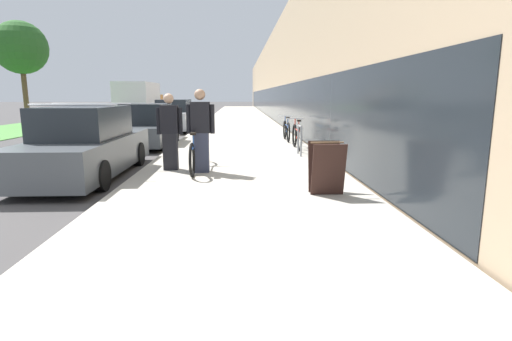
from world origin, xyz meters
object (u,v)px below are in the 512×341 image
object	(u,v)px
person_bystander	(170,132)
vintage_roadster_curbside	(147,127)
tandem_bicycle	(196,153)
parked_sedan_far	(175,117)
cruiser_bike_middle	(287,130)
street_tree_far	(21,48)
person_rider	(201,131)
cruiser_bike_nearest	(297,136)
moving_truck	(140,101)
sandwich_board_sign	(326,168)
bike_rack_hoop	(300,137)
parked_sedan_curbside	(86,146)

from	to	relation	value
person_bystander	vintage_roadster_curbside	distance (m)	5.81
tandem_bicycle	vintage_roadster_curbside	distance (m)	6.01
person_bystander	parked_sedan_far	size ratio (longest dim) A/B	0.37
tandem_bicycle	cruiser_bike_middle	bearing A→B (deg)	64.68
tandem_bicycle	parked_sedan_far	size ratio (longest dim) A/B	0.54
street_tree_far	person_rider	bearing A→B (deg)	-53.01
cruiser_bike_nearest	moving_truck	world-z (taller)	moving_truck
tandem_bicycle	person_rider	distance (m)	0.62
moving_truck	person_bystander	bearing A→B (deg)	-74.89
moving_truck	street_tree_far	xyz separation A→B (m)	(-4.60, -7.85, 3.03)
tandem_bicycle	vintage_roadster_curbside	world-z (taller)	vintage_roadster_curbside
tandem_bicycle	sandwich_board_sign	xyz separation A→B (m)	(2.46, -2.36, 0.07)
person_bystander	bike_rack_hoop	xyz separation A→B (m)	(3.26, 2.12, -0.35)
person_rider	sandwich_board_sign	world-z (taller)	person_rider
tandem_bicycle	parked_sedan_curbside	bearing A→B (deg)	-179.47
person_rider	bike_rack_hoop	world-z (taller)	person_rider
cruiser_bike_middle	parked_sedan_far	world-z (taller)	parked_sedan_far
parked_sedan_curbside	street_tree_far	size ratio (longest dim) A/B	0.81
cruiser_bike_middle	parked_sedan_curbside	world-z (taller)	parked_sedan_curbside
vintage_roadster_curbside	cruiser_bike_nearest	bearing A→B (deg)	-22.10
parked_sedan_curbside	vintage_roadster_curbside	xyz separation A→B (m)	(0.09, 5.55, -0.03)
person_rider	bike_rack_hoop	distance (m)	3.55
cruiser_bike_nearest	parked_sedan_far	bearing A→B (deg)	121.26
parked_sedan_curbside	vintage_roadster_curbside	distance (m)	5.55
parked_sedan_far	sandwich_board_sign	bearing A→B (deg)	-71.34
parked_sedan_curbside	street_tree_far	world-z (taller)	street_tree_far
parked_sedan_far	person_rider	bearing A→B (deg)	-78.44
tandem_bicycle	parked_sedan_far	bearing A→B (deg)	101.22
person_bystander	sandwich_board_sign	world-z (taller)	person_bystander
sandwich_board_sign	parked_sedan_curbside	world-z (taller)	parked_sedan_curbside
tandem_bicycle	person_bystander	size ratio (longest dim) A/B	1.47
cruiser_bike_nearest	parked_sedan_curbside	size ratio (longest dim) A/B	0.39
street_tree_far	parked_sedan_far	bearing A→B (deg)	-18.41
person_rider	moving_truck	bearing A→B (deg)	106.57
person_bystander	cruiser_bike_nearest	size ratio (longest dim) A/B	0.92
cruiser_bike_middle	vintage_roadster_curbside	bearing A→B (deg)	-177.10
vintage_roadster_curbside	tandem_bicycle	bearing A→B (deg)	-66.87
cruiser_bike_nearest	vintage_roadster_curbside	bearing A→B (deg)	157.90
person_bystander	parked_sedan_curbside	xyz separation A→B (m)	(-1.86, -0.03, -0.29)
cruiser_bike_nearest	cruiser_bike_middle	distance (m)	2.35
cruiser_bike_nearest	parked_sedan_far	distance (m)	9.93
person_rider	bike_rack_hoop	size ratio (longest dim) A/B	2.13
cruiser_bike_middle	street_tree_far	distance (m)	17.21
parked_sedan_far	moving_truck	size ratio (longest dim) A/B	0.69
person_rider	parked_sedan_far	size ratio (longest dim) A/B	0.38
parked_sedan_curbside	moving_truck	size ratio (longest dim) A/B	0.70
person_bystander	vintage_roadster_curbside	size ratio (longest dim) A/B	0.41
sandwich_board_sign	cruiser_bike_nearest	bearing A→B (deg)	86.77
tandem_bicycle	person_bystander	xyz separation A→B (m)	(-0.58, 0.01, 0.47)
cruiser_bike_nearest	sandwich_board_sign	distance (m)	5.81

